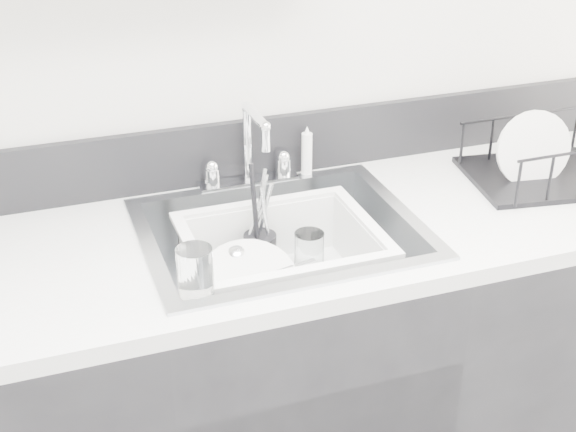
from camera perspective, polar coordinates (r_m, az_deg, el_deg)
name	(u,v)px	position (r m, az deg, el deg)	size (l,w,h in m)	color
counter_run	(282,386)	(2.11, -0.46, -11.98)	(3.20, 0.62, 0.92)	black
backsplash	(243,150)	(2.07, -3.23, 4.72)	(3.20, 0.02, 0.16)	black
sink	(281,263)	(1.90, -0.51, -3.35)	(0.64, 0.52, 0.20)	silver
faucet	(249,165)	(2.03, -2.79, 3.66)	(0.26, 0.18, 0.23)	silver
side_sprayer	(307,152)	(2.09, 1.35, 4.61)	(0.03, 0.03, 0.14)	white
wash_tub	(282,264)	(1.87, -0.44, -3.42)	(0.45, 0.36, 0.17)	white
plate_stack	(252,289)	(1.87, -2.56, -5.19)	(0.27, 0.26, 0.11)	white
utensil_cup	(260,250)	(1.96, -2.01, -2.42)	(0.08, 0.08, 0.27)	black
ladle	(260,278)	(1.88, -2.03, -4.45)	(0.30, 0.11, 0.09)	silver
tumbler_in_tub	(309,252)	(1.96, 1.51, -2.59)	(0.07, 0.07, 0.10)	white
tumbler_counter	(195,271)	(1.61, -6.62, -3.92)	(0.07, 0.07, 0.10)	white
dish_rack	(549,154)	(2.18, 18.07, 4.23)	(0.40, 0.30, 0.14)	black
bowl_small	(336,292)	(1.88, 3.40, -5.44)	(0.10, 0.10, 0.03)	white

